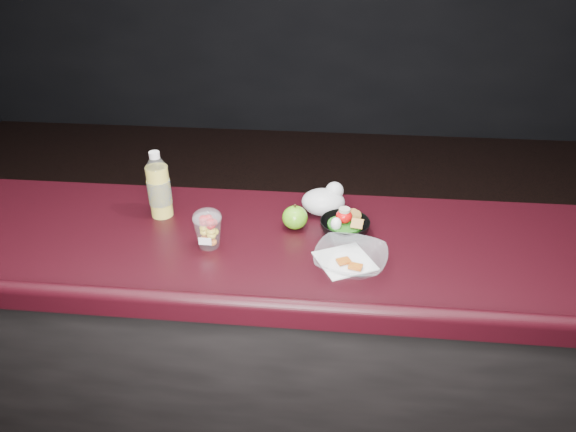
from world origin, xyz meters
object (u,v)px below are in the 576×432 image
object	(u,v)px
snack_bowl	(344,226)
takeout_bowl	(351,259)
fruit_cup	(208,228)
lemonade_bottle	(159,189)
green_apple	(295,217)

from	to	relation	value
snack_bowl	takeout_bowl	xyz separation A→B (m)	(0.02, -0.19, -0.00)
fruit_cup	lemonade_bottle	bearing A→B (deg)	139.74
fruit_cup	green_apple	world-z (taller)	fruit_cup
lemonade_bottle	snack_bowl	xyz separation A→B (m)	(0.66, -0.07, -0.07)
lemonade_bottle	fruit_cup	world-z (taller)	lemonade_bottle
lemonade_bottle	green_apple	size ratio (longest dim) A/B	2.70
snack_bowl	takeout_bowl	world-z (taller)	snack_bowl
fruit_cup	green_apple	xyz separation A→B (m)	(0.27, 0.14, -0.03)
fruit_cup	snack_bowl	xyz separation A→B (m)	(0.44, 0.12, -0.04)
green_apple	takeout_bowl	size ratio (longest dim) A/B	0.35
lemonade_bottle	takeout_bowl	size ratio (longest dim) A/B	0.94
lemonade_bottle	green_apple	xyz separation A→B (m)	(0.49, -0.04, -0.06)
snack_bowl	fruit_cup	bearing A→B (deg)	-165.35
green_apple	fruit_cup	bearing A→B (deg)	-152.43
green_apple	takeout_bowl	xyz separation A→B (m)	(0.19, -0.21, -0.01)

